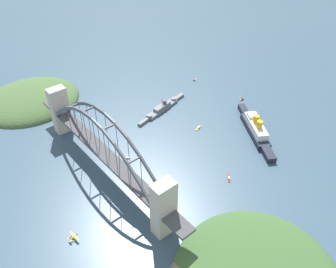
% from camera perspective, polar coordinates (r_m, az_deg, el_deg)
% --- Properties ---
extents(ground_plane, '(1400.00, 1400.00, 0.00)m').
position_cam_1_polar(ground_plane, '(353.19, -10.07, -6.18)').
color(ground_plane, '#385166').
extents(harbor_arch_bridge, '(240.91, 18.81, 69.93)m').
position_cam_1_polar(harbor_arch_bridge, '(334.00, -10.61, -2.64)').
color(harbor_arch_bridge, beige).
rests_on(harbor_arch_bridge, ground).
extents(headland_west_shore, '(115.22, 124.25, 31.67)m').
position_cam_1_polar(headland_west_shore, '(484.55, -21.86, 4.99)').
color(headland_west_shore, '#476638').
rests_on(headland_west_shore, ground).
extents(ocean_liner, '(92.99, 61.78, 22.04)m').
position_cam_1_polar(ocean_liner, '(403.97, 14.21, 0.87)').
color(ocean_liner, '#1E2333').
rests_on(ocean_liner, ground).
extents(naval_cruiser, '(22.89, 85.99, 17.42)m').
position_cam_1_polar(naval_cruiser, '(432.40, -0.92, 4.35)').
color(naval_cruiser, slate).
rests_on(naval_cruiser, ground).
extents(seaplane_taxiing_near_bridge, '(10.95, 8.09, 4.87)m').
position_cam_1_polar(seaplane_taxiing_near_bridge, '(305.27, -15.26, -16.09)').
color(seaplane_taxiing_near_bridge, '#B7B7B2').
rests_on(seaplane_taxiing_near_bridge, ground).
extents(small_boat_0, '(9.55, 9.16, 2.00)m').
position_cam_1_polar(small_boat_0, '(346.24, 9.99, -7.12)').
color(small_boat_0, '#B2231E').
rests_on(small_boat_0, ground).
extents(small_boat_1, '(4.60, 10.77, 2.10)m').
position_cam_1_polar(small_boat_1, '(403.59, 5.02, 1.00)').
color(small_boat_1, gold).
rests_on(small_boat_1, ground).
extents(small_boat_2, '(3.69, 8.19, 1.99)m').
position_cam_1_polar(small_boat_2, '(364.15, -6.80, -4.00)').
color(small_boat_2, silver).
rests_on(small_boat_2, ground).
extents(small_boat_3, '(4.62, 7.87, 7.16)m').
position_cam_1_polar(small_boat_3, '(497.88, 4.30, 9.18)').
color(small_boat_3, silver).
rests_on(small_boat_3, ground).
extents(small_boat_4, '(6.37, 9.30, 11.06)m').
position_cam_1_polar(small_boat_4, '(462.52, 12.09, 6.21)').
color(small_boat_4, gold).
rests_on(small_boat_4, ground).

